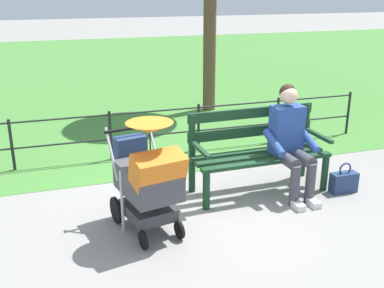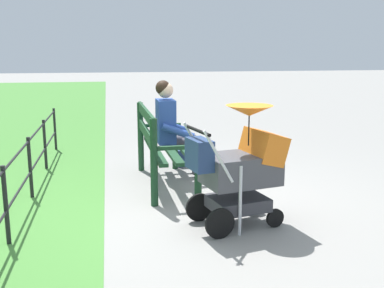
% 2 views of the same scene
% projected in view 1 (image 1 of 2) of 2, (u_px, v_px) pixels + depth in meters
% --- Properties ---
extents(ground_plane, '(60.00, 60.00, 0.00)m').
position_uv_depth(ground_plane, '(190.00, 202.00, 5.20)').
color(ground_plane, gray).
extents(grass_lawn, '(40.00, 16.00, 0.01)m').
position_uv_depth(grass_lawn, '(97.00, 70.00, 13.10)').
color(grass_lawn, '#478438').
rests_on(grass_lawn, ground).
extents(park_bench, '(1.61, 0.63, 0.96)m').
position_uv_depth(park_bench, '(257.00, 147.00, 5.38)').
color(park_bench, '#193D23').
rests_on(park_bench, ground).
extents(person_on_bench, '(0.54, 0.74, 1.28)m').
position_uv_depth(person_on_bench, '(291.00, 138.00, 5.22)').
color(person_on_bench, '#42424C').
rests_on(person_on_bench, ground).
extents(stroller, '(0.66, 0.96, 1.15)m').
position_uv_depth(stroller, '(148.00, 176.00, 4.40)').
color(stroller, black).
rests_on(stroller, ground).
extents(handbag, '(0.32, 0.14, 0.37)m').
position_uv_depth(handbag, '(344.00, 182.00, 5.41)').
color(handbag, navy).
rests_on(handbag, ground).
extents(park_fence, '(6.47, 0.04, 0.70)m').
position_uv_depth(park_fence, '(156.00, 127.00, 6.51)').
color(park_fence, black).
rests_on(park_fence, ground).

